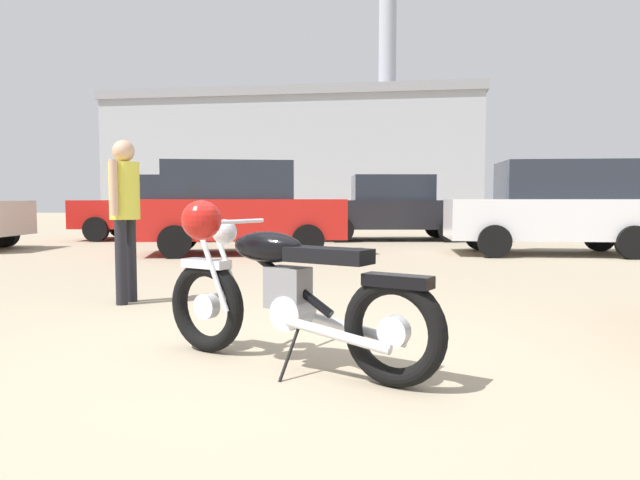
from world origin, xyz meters
name	(u,v)px	position (x,y,z in m)	size (l,w,h in m)	color
ground_plane	(281,365)	(0.00, 0.00, 0.00)	(80.00, 80.00, 0.00)	gray
vintage_motorcycle	(281,290)	(0.01, -0.03, 0.49)	(1.87, 1.12, 1.07)	black
bystander	(125,204)	(-1.87, 2.16, 1.02)	(0.30, 0.45, 1.66)	black
dark_sedan_left	(237,207)	(-1.82, 7.67, 0.92)	(4.15, 2.38, 1.78)	black
silver_sedan_mid	(392,208)	(1.42, 11.68, 0.84)	(4.31, 2.15, 1.67)	black
red_hatchback_near	(160,208)	(-4.64, 11.48, 0.84)	(4.27, 2.06, 1.67)	black
pale_sedan_back	(556,207)	(4.32, 7.86, 0.92)	(3.97, 1.97, 1.78)	black
industrial_building	(306,160)	(-2.73, 34.86, 3.59)	(22.60, 16.12, 13.92)	#9EA0A8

